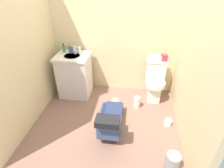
# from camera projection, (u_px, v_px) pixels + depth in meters

# --- Properties ---
(ground_plane) EXTENTS (2.79, 3.06, 0.04)m
(ground_plane) POSITION_uv_depth(u_px,v_px,m) (106.00, 122.00, 2.95)
(ground_plane) COLOR #876152
(wall_back) EXTENTS (2.45, 0.08, 2.40)m
(wall_back) POSITION_uv_depth(u_px,v_px,m) (115.00, 29.00, 3.20)
(wall_back) COLOR beige
(wall_back) RESTS_ON ground_plane
(wall_left) EXTENTS (0.08, 2.06, 2.40)m
(wall_left) POSITION_uv_depth(u_px,v_px,m) (19.00, 48.00, 2.44)
(wall_left) COLOR beige
(wall_left) RESTS_ON ground_plane
(wall_right) EXTENTS (0.08, 2.06, 2.40)m
(wall_right) POSITION_uv_depth(u_px,v_px,m) (201.00, 57.00, 2.17)
(wall_right) COLOR beige
(wall_right) RESTS_ON ground_plane
(toilet) EXTENTS (0.36, 0.46, 0.75)m
(toilet) POSITION_uv_depth(u_px,v_px,m) (155.00, 81.00, 3.29)
(toilet) COLOR white
(toilet) RESTS_ON ground_plane
(vanity_cabinet) EXTENTS (0.60, 0.52, 0.82)m
(vanity_cabinet) POSITION_uv_depth(u_px,v_px,m) (75.00, 75.00, 3.39)
(vanity_cabinet) COLOR silver
(vanity_cabinet) RESTS_ON ground_plane
(faucet) EXTENTS (0.02, 0.02, 0.10)m
(faucet) POSITION_uv_depth(u_px,v_px,m) (74.00, 50.00, 3.27)
(faucet) COLOR silver
(faucet) RESTS_ON vanity_cabinet
(person_plumber) EXTENTS (0.39, 1.06, 0.52)m
(person_plumber) POSITION_uv_depth(u_px,v_px,m) (111.00, 119.00, 2.72)
(person_plumber) COLOR navy
(person_plumber) RESTS_ON ground_plane
(tissue_box) EXTENTS (0.22, 0.11, 0.10)m
(tissue_box) POSITION_uv_depth(u_px,v_px,m) (155.00, 58.00, 3.14)
(tissue_box) COLOR silver
(tissue_box) RESTS_ON toilet
(toiletry_bag) EXTENTS (0.12, 0.09, 0.11)m
(toiletry_bag) POSITION_uv_depth(u_px,v_px,m) (164.00, 58.00, 3.12)
(toiletry_bag) COLOR #B22D3F
(toiletry_bag) RESTS_ON toilet
(soap_dispenser) EXTENTS (0.06, 0.06, 0.17)m
(soap_dispenser) POSITION_uv_depth(u_px,v_px,m) (64.00, 49.00, 3.26)
(soap_dispenser) COLOR #34985E
(soap_dispenser) RESTS_ON vanity_cabinet
(bottle_amber) EXTENTS (0.05, 0.05, 0.13)m
(bottle_amber) POSITION_uv_depth(u_px,v_px,m) (69.00, 48.00, 3.27)
(bottle_amber) COLOR gold
(bottle_amber) RESTS_ON vanity_cabinet
(bottle_blue) EXTENTS (0.05, 0.05, 0.12)m
(bottle_blue) POSITION_uv_depth(u_px,v_px,m) (71.00, 50.00, 3.22)
(bottle_blue) COLOR #3863BE
(bottle_blue) RESTS_ON vanity_cabinet
(bottle_clear) EXTENTS (0.05, 0.05, 0.15)m
(bottle_clear) POSITION_uv_depth(u_px,v_px,m) (75.00, 50.00, 3.20)
(bottle_clear) COLOR silver
(bottle_clear) RESTS_ON vanity_cabinet
(bottle_white) EXTENTS (0.06, 0.06, 0.12)m
(bottle_white) POSITION_uv_depth(u_px,v_px,m) (79.00, 50.00, 3.22)
(bottle_white) COLOR white
(bottle_white) RESTS_ON vanity_cabinet
(trash_can) EXTENTS (0.17, 0.17, 0.26)m
(trash_can) POSITION_uv_depth(u_px,v_px,m) (172.00, 162.00, 2.16)
(trash_can) COLOR gray
(trash_can) RESTS_ON ground_plane
(paper_towel_roll) EXTENTS (0.11, 0.11, 0.21)m
(paper_towel_roll) POSITION_uv_depth(u_px,v_px,m) (137.00, 102.00, 3.19)
(paper_towel_roll) COLOR white
(paper_towel_roll) RESTS_ON ground_plane
(toilet_paper_roll) EXTENTS (0.11, 0.11, 0.10)m
(toilet_paper_roll) POSITION_uv_depth(u_px,v_px,m) (168.00, 122.00, 2.84)
(toilet_paper_roll) COLOR white
(toilet_paper_roll) RESTS_ON ground_plane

